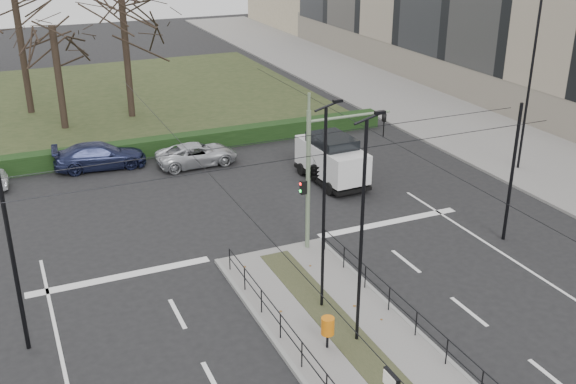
# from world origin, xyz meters

# --- Properties ---
(ground) EXTENTS (140.00, 140.00, 0.00)m
(ground) POSITION_xyz_m (0.00, 0.00, 0.00)
(ground) COLOR black
(ground) RESTS_ON ground
(median_island) EXTENTS (4.40, 15.00, 0.14)m
(median_island) POSITION_xyz_m (0.00, -2.50, 0.07)
(median_island) COLOR slate
(median_island) RESTS_ON ground
(sidewalk_east) EXTENTS (8.00, 90.00, 0.14)m
(sidewalk_east) POSITION_xyz_m (18.00, 22.00, 0.07)
(sidewalk_east) COLOR slate
(sidewalk_east) RESTS_ON ground
(park) EXTENTS (38.00, 26.00, 0.10)m
(park) POSITION_xyz_m (-6.00, 32.00, 0.05)
(park) COLOR #263018
(park) RESTS_ON ground
(hedge) EXTENTS (38.00, 1.00, 1.00)m
(hedge) POSITION_xyz_m (-6.00, 18.60, 0.50)
(hedge) COLOR black
(hedge) RESTS_ON ground
(median_railing) EXTENTS (4.14, 13.24, 0.92)m
(median_railing) POSITION_xyz_m (0.00, -2.60, 0.98)
(median_railing) COLOR black
(median_railing) RESTS_ON median_island
(catenary) EXTENTS (20.00, 34.00, 6.00)m
(catenary) POSITION_xyz_m (0.00, 1.62, 3.42)
(catenary) COLOR black
(catenary) RESTS_ON ground
(traffic_light) EXTENTS (3.97, 2.27, 5.83)m
(traffic_light) POSITION_xyz_m (1.84, 4.50, 3.54)
(traffic_light) COLOR slate
(traffic_light) RESTS_ON median_island
(litter_bin) EXTENTS (0.42, 0.42, 1.09)m
(litter_bin) POSITION_xyz_m (-0.89, -2.02, 0.92)
(litter_bin) COLOR black
(litter_bin) RESTS_ON median_island
(streetlamp_median_near) EXTENTS (0.64, 0.13, 7.61)m
(streetlamp_median_near) POSITION_xyz_m (0.20, -2.02, 4.01)
(streetlamp_median_near) COLOR black
(streetlamp_median_near) RESTS_ON median_island
(streetlamp_median_far) EXTENTS (0.62, 0.13, 7.40)m
(streetlamp_median_far) POSITION_xyz_m (0.07, 0.27, 3.90)
(streetlamp_median_far) COLOR black
(streetlamp_median_far) RESTS_ON median_island
(streetlamp_sidewalk) EXTENTS (0.77, 0.16, 9.23)m
(streetlamp_sidewalk) POSITION_xyz_m (15.93, 8.29, 4.83)
(streetlamp_sidewalk) COLOR black
(streetlamp_sidewalk) RESTS_ON sidewalk_east
(parked_car_third) EXTENTS (5.03, 2.40, 1.41)m
(parked_car_third) POSITION_xyz_m (-4.68, 17.73, 0.71)
(parked_car_third) COLOR #1C2141
(parked_car_third) RESTS_ON ground
(parked_car_fourth) EXTENTS (4.48, 2.14, 1.23)m
(parked_car_fourth) POSITION_xyz_m (0.28, 16.07, 0.62)
(parked_car_fourth) COLOR #B2B4BA
(parked_car_fourth) RESTS_ON ground
(white_van) EXTENTS (2.30, 4.75, 2.48)m
(white_van) POSITION_xyz_m (5.89, 10.87, 1.29)
(white_van) COLOR silver
(white_van) RESTS_ON ground
(bare_tree_center) EXTENTS (6.93, 6.93, 10.34)m
(bare_tree_center) POSITION_xyz_m (-1.09, 26.79, 7.31)
(bare_tree_center) COLOR black
(bare_tree_center) RESTS_ON park
(bare_tree_near) EXTENTS (5.03, 5.03, 8.55)m
(bare_tree_near) POSITION_xyz_m (-5.58, 25.85, 6.05)
(bare_tree_near) COLOR black
(bare_tree_near) RESTS_ON park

